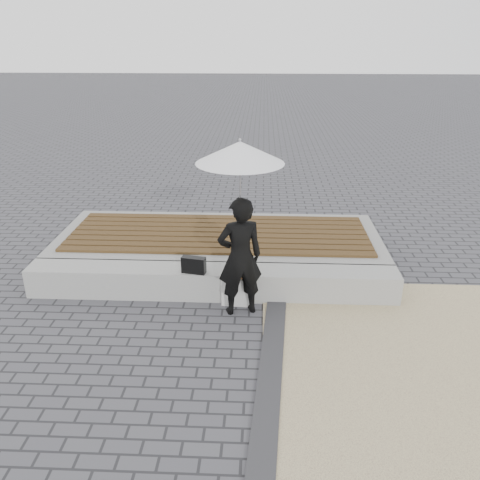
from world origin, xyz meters
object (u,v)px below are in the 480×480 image
Objects in this scene: woman at (240,257)px; canvas_tote at (238,289)px; handbag at (194,265)px; parasol at (240,152)px; seating_ledge at (212,282)px.

woman is 3.46× the size of canvas_tote.
parasol is at bearing -13.21° from handbag.
canvas_tote reaches higher than seating_ledge.
canvas_tote is (0.59, -0.09, -0.29)m from handbag.
canvas_tote is at bearing -31.20° from seating_ledge.
woman reaches higher than seating_ledge.
handbag is 0.71× the size of canvas_tote.
canvas_tote is (-0.03, 0.20, -0.55)m from woman.
canvas_tote is (-0.03, 0.20, -1.85)m from parasol.
parasol is at bearing -16.44° from woman.
seating_ledge is at bearing 133.57° from parasol.
canvas_tote is at bearing -97.41° from woman.
woman is at bearing -46.43° from seating_ledge.
parasol reaches higher than canvas_tote.
handbag is at bearing 175.84° from canvas_tote.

